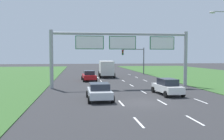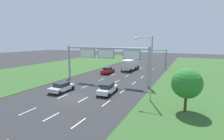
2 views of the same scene
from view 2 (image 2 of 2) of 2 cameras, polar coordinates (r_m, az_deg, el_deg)
name	(u,v)px [view 2 (image 2 of 2)]	position (r m, az deg, el deg)	size (l,w,h in m)	color
ground_plane	(73,98)	(25.54, -12.72, -8.87)	(200.00, 200.00, 0.00)	#2D2D30
grass_verge_left	(27,74)	(46.90, -25.95, -1.16)	(24.00, 120.00, 0.06)	#335B28
lane_dashes_inner_left	(86,86)	(31.20, -8.63, -5.35)	(0.14, 50.40, 0.01)	white
lane_dashes_inner_right	(103,89)	(29.49, -2.88, -6.13)	(0.14, 50.40, 0.01)	white
lane_dashes_slip	(123,91)	(28.11, 3.51, -6.92)	(0.14, 50.40, 0.01)	white
car_near_red	(108,89)	(26.54, -1.48, -6.07)	(2.19, 4.51, 1.63)	white
car_lead_silver	(62,87)	(28.71, -16.11, -5.35)	(2.23, 4.27, 1.50)	silver
car_mid_lane	(108,70)	(42.75, -1.41, -0.08)	(2.36, 4.59, 1.61)	red
box_truck	(130,64)	(47.65, 5.97, 1.85)	(2.88, 7.52, 2.95)	silver
sign_gantry	(106,57)	(32.97, -2.13, 4.32)	(17.24, 0.44, 7.00)	#9EA0A5
traffic_light_mast	(159,55)	(50.88, 15.06, 4.61)	(4.76, 0.49, 5.60)	#47494F
street_lamp	(149,63)	(23.21, 11.85, 2.19)	(2.61, 0.32, 8.50)	#9EA0A5
roadside_tree_near	(187,83)	(21.12, 23.24, -4.07)	(3.36, 3.36, 4.97)	#513823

